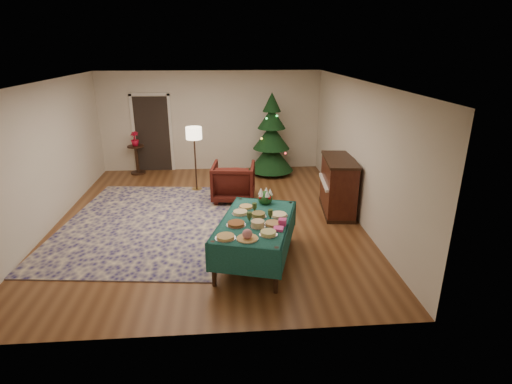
{
  "coord_description": "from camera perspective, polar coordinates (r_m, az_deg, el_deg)",
  "views": [
    {
      "loc": [
        0.38,
        -7.52,
        3.33
      ],
      "look_at": [
        0.89,
        -1.02,
        0.92
      ],
      "focal_mm": 28.0,
      "sensor_mm": 36.0,
      "label": 1
    }
  ],
  "objects": [
    {
      "name": "goblet_1",
      "position": [
        6.31,
        2.07,
        -3.21
      ],
      "size": [
        0.08,
        0.08,
        0.17
      ],
      "color": "#2D471E",
      "rests_on": "buffet_table"
    },
    {
      "name": "floor_lamp",
      "position": [
        9.51,
        -8.85,
        7.76
      ],
      "size": [
        0.37,
        0.37,
        1.54
      ],
      "color": "#A57F3F",
      "rests_on": "ground"
    },
    {
      "name": "side_table",
      "position": [
        11.38,
        -16.65,
        4.39
      ],
      "size": [
        0.44,
        0.44,
        0.78
      ],
      "color": "black",
      "rests_on": "ground"
    },
    {
      "name": "platter_5",
      "position": [
        6.16,
        2.43,
        -4.54
      ],
      "size": [
        0.28,
        0.28,
        0.04
      ],
      "color": "silver",
      "rests_on": "buffet_table"
    },
    {
      "name": "platter_7",
      "position": [
        6.43,
        0.35,
        -3.29
      ],
      "size": [
        0.25,
        0.25,
        0.07
      ],
      "color": "silver",
      "rests_on": "buffet_table"
    },
    {
      "name": "centerpiece",
      "position": [
        6.93,
        1.32,
        -0.65
      ],
      "size": [
        0.26,
        0.26,
        0.3
      ],
      "color": "#1E4C1E",
      "rests_on": "buffet_table"
    },
    {
      "name": "doorway",
      "position": [
        11.4,
        -14.58,
        8.33
      ],
      "size": [
        1.08,
        0.04,
        2.16
      ],
      "color": "black",
      "rests_on": "ground"
    },
    {
      "name": "potted_plant",
      "position": [
        11.26,
        -16.9,
        6.87
      ],
      "size": [
        0.21,
        0.38,
        0.21
      ],
      "primitive_type": "imported",
      "color": "#B10C24",
      "rests_on": "side_table"
    },
    {
      "name": "platter_2",
      "position": [
        5.84,
        1.77,
        -5.9
      ],
      "size": [
        0.27,
        0.27,
        0.06
      ],
      "color": "silver",
      "rests_on": "buffet_table"
    },
    {
      "name": "napkin_stack",
      "position": [
        6.0,
        3.23,
        -5.26
      ],
      "size": [
        0.18,
        0.18,
        0.04
      ],
      "primitive_type": "cube",
      "rotation": [
        0.0,
        0.0,
        -0.27
      ],
      "color": "#F945A5",
      "rests_on": "buffet_table"
    },
    {
      "name": "platter_0",
      "position": [
        5.76,
        -4.39,
        -6.43
      ],
      "size": [
        0.3,
        0.3,
        0.05
      ],
      "color": "silver",
      "rests_on": "buffet_table"
    },
    {
      "name": "christmas_tree",
      "position": [
        10.75,
        2.21,
        7.67
      ],
      "size": [
        1.45,
        1.45,
        2.19
      ],
      "color": "black",
      "rests_on": "ground"
    },
    {
      "name": "armchair",
      "position": [
        8.99,
        -3.23,
        1.73
      ],
      "size": [
        1.02,
        0.97,
        0.95
      ],
      "primitive_type": "imported",
      "rotation": [
        0.0,
        0.0,
        3.02
      ],
      "color": "#40130D",
      "rests_on": "ground"
    },
    {
      "name": "platter_4",
      "position": [
        6.08,
        0.26,
        -4.59
      ],
      "size": [
        0.24,
        0.24,
        0.1
      ],
      "color": "silver",
      "rests_on": "buffet_table"
    },
    {
      "name": "platter_3",
      "position": [
        6.14,
        -2.86,
        -4.57
      ],
      "size": [
        0.31,
        0.31,
        0.05
      ],
      "color": "silver",
      "rests_on": "buffet_table"
    },
    {
      "name": "goblet_0",
      "position": [
        6.56,
        -0.21,
        -2.24
      ],
      "size": [
        0.08,
        0.08,
        0.17
      ],
      "color": "#2D471E",
      "rests_on": "buffet_table"
    },
    {
      "name": "goblet_2",
      "position": [
        6.22,
        -0.96,
        -3.56
      ],
      "size": [
        0.08,
        0.08,
        0.17
      ],
      "color": "#2D471E",
      "rests_on": "buffet_table"
    },
    {
      "name": "platter_6",
      "position": [
        6.54,
        -2.26,
        -2.96
      ],
      "size": [
        0.27,
        0.27,
        0.05
      ],
      "color": "silver",
      "rests_on": "buffet_table"
    },
    {
      "name": "platter_1",
      "position": [
        5.7,
        -1.24,
        -6.21
      ],
      "size": [
        0.32,
        0.32,
        0.16
      ],
      "color": "silver",
      "rests_on": "buffet_table"
    },
    {
      "name": "rug",
      "position": [
        8.24,
        -15.21,
        -4.23
      ],
      "size": [
        3.63,
        4.52,
        0.02
      ],
      "primitive_type": "cube",
      "rotation": [
        0.0,
        0.0,
        -0.11
      ],
      "color": "#18144C",
      "rests_on": "ground"
    },
    {
      "name": "platter_9",
      "position": [
        6.78,
        -1.44,
        -2.14
      ],
      "size": [
        0.25,
        0.25,
        0.04
      ],
      "color": "silver",
      "rests_on": "buffet_table"
    },
    {
      "name": "piano",
      "position": [
        8.47,
        11.63,
        0.83
      ],
      "size": [
        0.76,
        1.4,
        1.16
      ],
      "color": "black",
      "rests_on": "ground"
    },
    {
      "name": "room_shell",
      "position": [
        7.78,
        -7.2,
        5.39
      ],
      "size": [
        7.0,
        7.0,
        7.0
      ],
      "color": "#593319",
      "rests_on": "ground"
    },
    {
      "name": "buffet_table",
      "position": [
        6.39,
        -0.01,
        -5.18
      ],
      "size": [
        1.55,
        2.09,
        0.73
      ],
      "color": "black",
      "rests_on": "ground"
    },
    {
      "name": "gift_box",
      "position": [
        6.15,
        3.79,
        -4.3
      ],
      "size": [
        0.14,
        0.14,
        0.1
      ],
      "primitive_type": "cube",
      "rotation": [
        0.0,
        0.0,
        -0.27
      ],
      "color": "#E03E8C",
      "rests_on": "buffet_table"
    },
    {
      "name": "platter_8",
      "position": [
        6.47,
        3.27,
        -3.28
      ],
      "size": [
        0.3,
        0.3,
        0.04
      ],
      "color": "silver",
      "rests_on": "buffet_table"
    }
  ]
}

